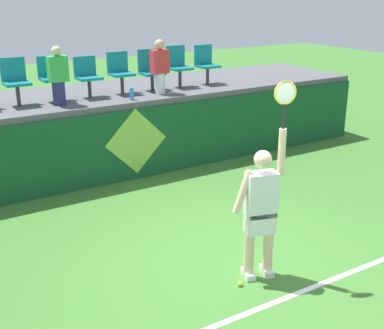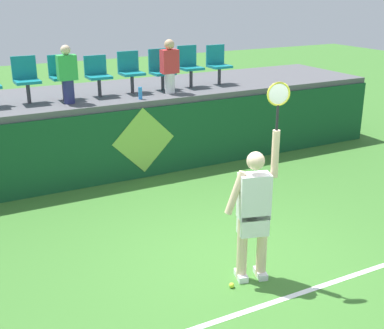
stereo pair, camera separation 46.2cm
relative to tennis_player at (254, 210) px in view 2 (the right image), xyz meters
name	(u,v)px [view 2 (the right image)]	position (x,y,z in m)	size (l,w,h in m)	color
ground_plane	(239,265)	(0.03, 0.33, -0.95)	(40.00, 40.00, 0.00)	#3D752D
court_back_wall	(133,144)	(0.03, 4.08, -0.27)	(11.69, 0.20, 1.36)	#144C28
spectator_platform	(110,94)	(0.03, 5.25, 0.47)	(11.69, 2.44, 0.12)	#56565B
court_baseline_stripe	(281,300)	(0.03, -0.59, -0.95)	(10.52, 0.08, 0.01)	white
tennis_player	(254,210)	(0.00, 0.00, 0.00)	(0.73, 0.36, 2.51)	white
tennis_ball	(232,285)	(-0.35, -0.09, -0.92)	(0.07, 0.07, 0.07)	#D1E533
water_bottle	(140,93)	(0.29, 4.27, 0.65)	(0.07, 0.07, 0.23)	#338CE5
stadium_chair_1	(26,77)	(-1.66, 4.95, 1.01)	(0.44, 0.42, 0.84)	#38383D
stadium_chair_2	(62,74)	(-1.00, 4.95, 1.01)	(0.44, 0.42, 0.83)	#38383D
stadium_chair_3	(98,73)	(-0.31, 4.95, 0.97)	(0.44, 0.42, 0.77)	#38383D
stadium_chair_4	(130,70)	(0.37, 4.95, 0.99)	(0.44, 0.42, 0.81)	#38383D
stadium_chair_5	(161,68)	(1.04, 4.96, 0.97)	(0.44, 0.42, 0.82)	#38383D
stadium_chair_6	(189,64)	(1.70, 4.95, 1.01)	(0.44, 0.42, 0.86)	#38383D
stadium_chair_7	(218,63)	(2.40, 4.95, 1.00)	(0.44, 0.42, 0.83)	#38383D
spectator_0	(67,74)	(-1.00, 4.55, 1.08)	(0.34, 0.20, 1.05)	navy
spectator_1	(170,65)	(1.04, 4.54, 1.09)	(0.34, 0.20, 1.06)	white
wall_signage_mount	(145,177)	(0.21, 3.98, -0.95)	(1.27, 0.01, 1.39)	#144C28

